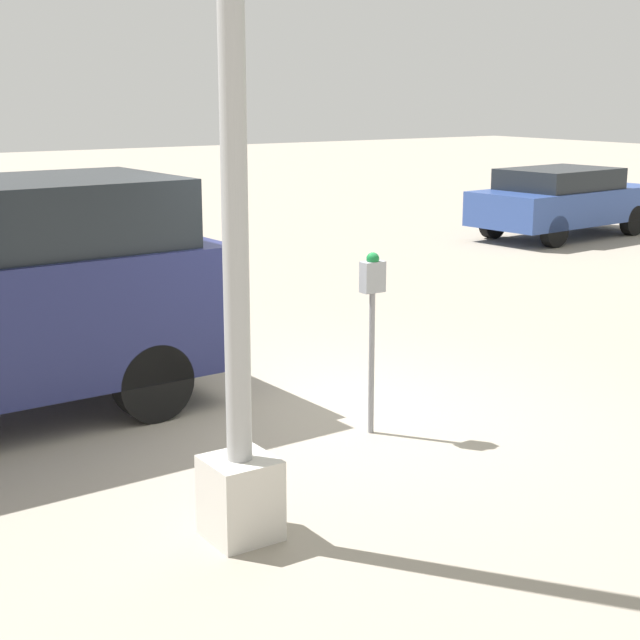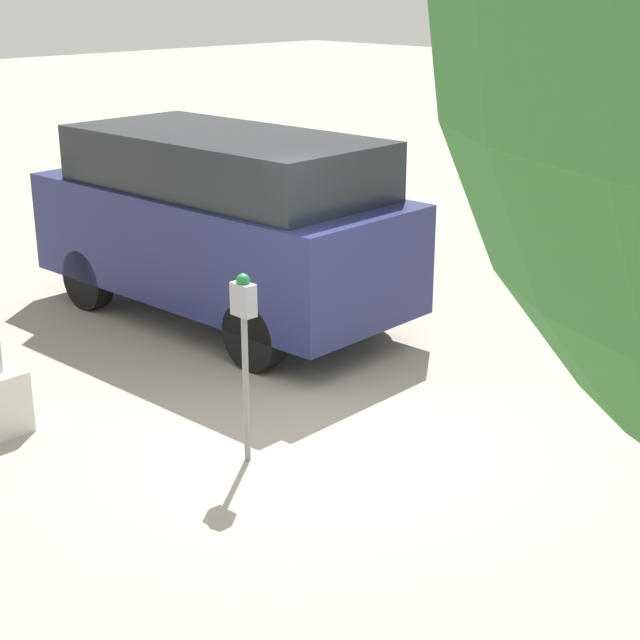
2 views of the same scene
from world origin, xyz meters
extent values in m
plane|color=gray|center=(0.00, 0.00, 0.00)|extent=(80.00, 80.00, 0.00)
cylinder|color=gray|center=(0.05, 0.63, 0.62)|extent=(0.05, 0.05, 1.24)
cube|color=gray|center=(0.05, 0.63, 1.37)|extent=(0.20, 0.11, 0.26)
sphere|color=#14662D|center=(0.05, 0.63, 1.52)|extent=(0.11, 0.11, 0.11)
cube|color=navy|center=(2.91, -1.49, 0.94)|extent=(4.63, 2.04, 1.16)
cube|color=black|center=(2.80, -1.50, 1.82)|extent=(3.71, 1.86, 0.62)
cube|color=orange|center=(5.12, -0.80, 0.51)|extent=(0.08, 0.12, 0.20)
cylinder|color=black|center=(4.30, -0.62, 0.36)|extent=(0.72, 0.25, 0.72)
cylinder|color=black|center=(4.36, -2.27, 0.36)|extent=(0.72, 0.25, 0.72)
cylinder|color=black|center=(1.47, -0.72, 0.36)|extent=(0.72, 0.25, 0.72)
cylinder|color=black|center=(1.53, -2.37, 0.36)|extent=(0.72, 0.25, 0.72)
camera|label=1|loc=(4.86, 7.07, 2.89)|focal=55.00mm
camera|label=2|loc=(-5.39, 5.28, 3.70)|focal=55.00mm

